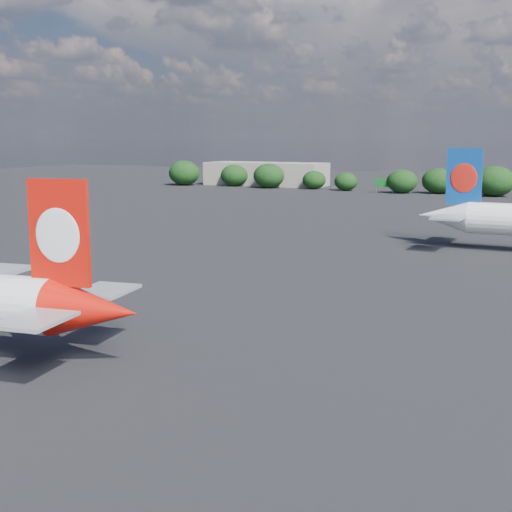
% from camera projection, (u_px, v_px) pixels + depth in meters
% --- Properties ---
extents(ground, '(500.00, 500.00, 0.00)m').
position_uv_depth(ground, '(296.00, 253.00, 106.61)').
color(ground, black).
rests_on(ground, ground).
extents(terminal_building, '(42.00, 16.00, 8.00)m').
position_uv_depth(terminal_building, '(266.00, 174.00, 251.00)').
color(terminal_building, gray).
rests_on(terminal_building, ground).
extents(highway_sign, '(6.00, 0.30, 4.50)m').
position_uv_depth(highway_sign, '(385.00, 183.00, 217.10)').
color(highway_sign, '#125C1C').
rests_on(highway_sign, ground).
extents(billboard_yellow, '(5.00, 0.30, 5.50)m').
position_uv_depth(billboard_yellow, '(490.00, 182.00, 209.70)').
color(billboard_yellow, orange).
rests_on(billboard_yellow, ground).
extents(horizon_treeline, '(208.59, 15.14, 8.81)m').
position_uv_depth(horizon_treeline, '(458.00, 182.00, 211.69)').
color(horizon_treeline, black).
rests_on(horizon_treeline, ground).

